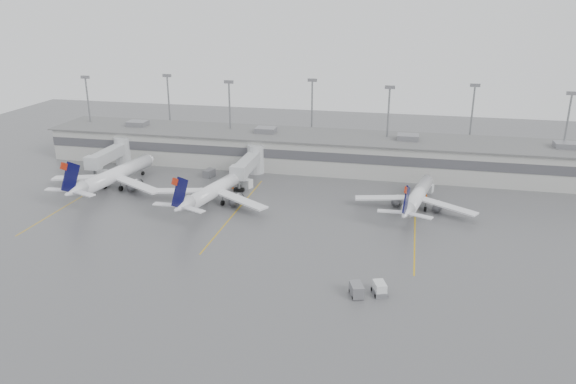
% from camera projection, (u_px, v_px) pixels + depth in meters
% --- Properties ---
extents(ground, '(260.00, 260.00, 0.00)m').
position_uv_depth(ground, '(298.00, 276.00, 86.18)').
color(ground, '#515153').
rests_on(ground, ground).
extents(terminal, '(152.00, 17.00, 9.45)m').
position_uv_depth(terminal, '(345.00, 152.00, 138.19)').
color(terminal, '#ACACA7').
rests_on(terminal, ground).
extents(light_masts, '(142.40, 8.00, 20.60)m').
position_uv_depth(light_masts, '(348.00, 116.00, 140.89)').
color(light_masts, gray).
rests_on(light_masts, ground).
extents(jet_bridge_left, '(4.00, 17.20, 7.00)m').
position_uv_depth(jet_bridge_left, '(114.00, 154.00, 138.27)').
color(jet_bridge_left, '#ABAEB1').
rests_on(jet_bridge_left, ground).
extents(jet_bridge_right, '(4.00, 17.20, 7.00)m').
position_uv_depth(jet_bridge_right, '(251.00, 162.00, 131.16)').
color(jet_bridge_right, '#ABAEB1').
rests_on(jet_bridge_right, ground).
extents(stand_markings, '(105.25, 40.00, 0.01)m').
position_uv_depth(stand_markings, '(322.00, 219.00, 108.28)').
color(stand_markings, '#C8990B').
rests_on(stand_markings, ground).
extents(jet_far_left, '(27.92, 31.51, 10.23)m').
position_uv_depth(jet_far_left, '(113.00, 175.00, 123.90)').
color(jet_far_left, white).
rests_on(jet_far_left, ground).
extents(jet_mid_left, '(26.11, 29.57, 9.67)m').
position_uv_depth(jet_mid_left, '(215.00, 189.00, 115.48)').
color(jet_mid_left, white).
rests_on(jet_mid_left, ground).
extents(jet_mid_right, '(24.03, 27.18, 8.87)m').
position_uv_depth(jet_mid_right, '(417.00, 196.00, 112.24)').
color(jet_mid_right, white).
rests_on(jet_mid_right, ground).
extents(baggage_tug, '(2.65, 3.32, 1.86)m').
position_uv_depth(baggage_tug, '(379.00, 290.00, 80.91)').
color(baggage_tug, silver).
rests_on(baggage_tug, ground).
extents(baggage_cart, '(2.50, 3.26, 1.85)m').
position_uv_depth(baggage_cart, '(357.00, 290.00, 80.37)').
color(baggage_cart, slate).
rests_on(baggage_cart, ground).
extents(gse_uld_a, '(2.43, 1.89, 1.53)m').
position_uv_depth(gse_uld_a, '(102.00, 173.00, 133.61)').
color(gse_uld_a, silver).
rests_on(gse_uld_a, ground).
extents(gse_uld_b, '(3.15, 2.57, 1.92)m').
position_uv_depth(gse_uld_b, '(246.00, 183.00, 125.65)').
color(gse_uld_b, silver).
rests_on(gse_uld_b, ground).
extents(gse_uld_c, '(2.83, 2.29, 1.74)m').
position_uv_depth(gse_uld_c, '(427.00, 188.00, 122.94)').
color(gse_uld_c, silver).
rests_on(gse_uld_c, ground).
extents(gse_loader, '(2.42, 3.28, 1.85)m').
position_uv_depth(gse_loader, '(209.00, 173.00, 132.93)').
color(gse_loader, slate).
rests_on(gse_loader, ground).
extents(cone_a, '(0.41, 0.41, 0.65)m').
position_uv_depth(cone_a, '(96.00, 186.00, 125.68)').
color(cone_a, '#DE5104').
rests_on(cone_a, ground).
extents(cone_b, '(0.50, 0.50, 0.80)m').
position_uv_depth(cone_b, '(233.00, 187.00, 125.27)').
color(cone_b, '#DE5104').
rests_on(cone_b, ground).
extents(cone_c, '(0.42, 0.42, 0.67)m').
position_uv_depth(cone_c, '(426.00, 195.00, 120.19)').
color(cone_c, '#DE5104').
rests_on(cone_c, ground).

